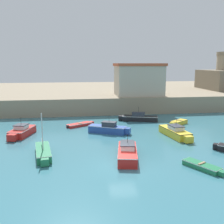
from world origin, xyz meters
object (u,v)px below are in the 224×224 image
at_px(dinghy_yellow_3, 178,122).
at_px(sailboat_green_5, 43,152).
at_px(motorboat_black_6, 139,118).
at_px(motorboat_yellow_9, 175,132).
at_px(dinghy_red_7, 80,124).
at_px(harbor_shed_mid_row, 139,79).
at_px(motorboat_blue_2, 109,129).
at_px(motorboat_red_8, 22,131).
at_px(motorboat_red_1, 127,152).
at_px(dinghy_green_4, 203,166).

relative_size(dinghy_yellow_3, sailboat_green_5, 0.60).
height_order(motorboat_black_6, motorboat_yellow_9, motorboat_yellow_9).
distance_m(sailboat_green_5, dinghy_red_7, 12.92).
relative_size(motorboat_yellow_9, harbor_shed_mid_row, 0.70).
relative_size(motorboat_blue_2, motorboat_red_8, 1.04).
height_order(motorboat_red_1, motorboat_blue_2, motorboat_blue_2).
relative_size(motorboat_blue_2, sailboat_green_5, 0.97).
relative_size(motorboat_blue_2, dinghy_yellow_3, 1.61).
height_order(dinghy_green_4, dinghy_red_7, dinghy_green_4).
distance_m(sailboat_green_5, motorboat_black_6, 19.65).
xyz_separation_m(motorboat_red_1, dinghy_yellow_3, (10.50, 12.86, -0.28)).
bearing_deg(dinghy_yellow_3, dinghy_red_7, 175.73).
bearing_deg(dinghy_red_7, dinghy_yellow_3, -4.27).
relative_size(motorboat_red_8, motorboat_yellow_9, 0.84).
xyz_separation_m(motorboat_blue_2, sailboat_green_5, (-7.58, -7.85, -0.17)).
xyz_separation_m(motorboat_red_8, motorboat_yellow_9, (19.26, -3.08, -0.01)).
relative_size(motorboat_red_8, harbor_shed_mid_row, 0.59).
bearing_deg(sailboat_green_5, dinghy_yellow_3, 30.95).
distance_m(motorboat_blue_2, dinghy_yellow_3, 11.61).
bearing_deg(motorboat_black_6, motorboat_yellow_9, -76.06).
distance_m(sailboat_green_5, motorboat_red_8, 8.77).
bearing_deg(motorboat_red_1, motorboat_blue_2, 93.69).
distance_m(motorboat_blue_2, motorboat_yellow_9, 8.63).
bearing_deg(dinghy_green_4, dinghy_yellow_3, 74.68).
bearing_deg(motorboat_black_6, dinghy_yellow_3, -31.02).
bearing_deg(sailboat_green_5, dinghy_green_4, -20.26).
bearing_deg(motorboat_red_1, dinghy_green_4, -30.88).
distance_m(dinghy_green_4, harbor_shed_mid_row, 29.38).
xyz_separation_m(motorboat_blue_2, dinghy_red_7, (-3.66, 4.46, -0.36)).
relative_size(sailboat_green_5, motorboat_black_6, 0.90).
height_order(dinghy_red_7, motorboat_yellow_9, motorboat_yellow_9).
height_order(dinghy_yellow_3, sailboat_green_5, sailboat_green_5).
height_order(motorboat_blue_2, dinghy_green_4, motorboat_blue_2).
distance_m(motorboat_black_6, harbor_shed_mid_row, 10.88).
height_order(motorboat_blue_2, harbor_shed_mid_row, harbor_shed_mid_row).
bearing_deg(dinghy_yellow_3, motorboat_black_6, 148.98).
relative_size(motorboat_red_1, motorboat_blue_2, 1.12).
xyz_separation_m(dinghy_yellow_3, harbor_shed_mid_row, (-3.22, 12.33, 5.75)).
bearing_deg(dinghy_red_7, sailboat_green_5, -107.66).
height_order(motorboat_red_1, sailboat_green_5, sailboat_green_5).
height_order(dinghy_green_4, motorboat_black_6, motorboat_black_6).
distance_m(motorboat_red_1, motorboat_blue_2, 9.52).
height_order(sailboat_green_5, motorboat_yellow_9, sailboat_green_5).
bearing_deg(motorboat_yellow_9, sailboat_green_5, -162.53).
bearing_deg(harbor_shed_mid_row, motorboat_blue_2, -116.70).
height_order(sailboat_green_5, motorboat_black_6, sailboat_green_5).
relative_size(motorboat_black_6, dinghy_red_7, 1.52).
distance_m(dinghy_yellow_3, sailboat_green_5, 21.79).
xyz_separation_m(motorboat_black_6, motorboat_red_8, (-16.91, -6.39, 0.06)).
distance_m(motorboat_red_1, dinghy_green_4, 6.99).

